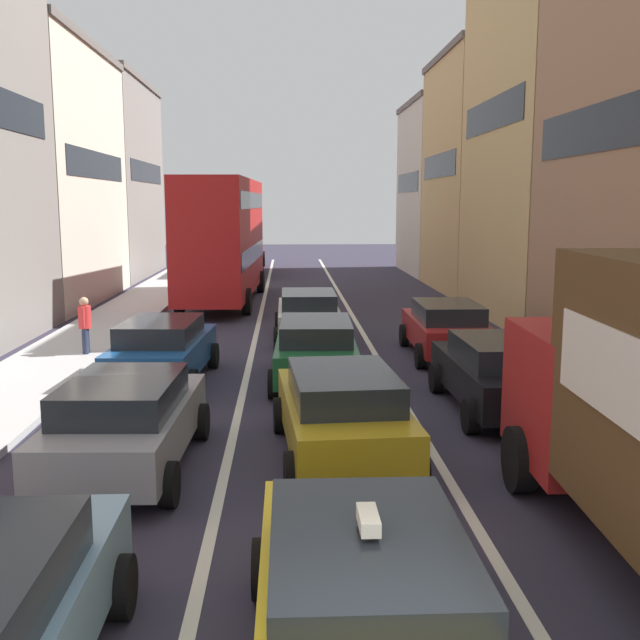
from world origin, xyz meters
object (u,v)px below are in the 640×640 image
sedan_right_lane_behind_truck (499,372)px  bus_mid_queue_primary (223,235)px  coupe_centre_lane_fourth (308,314)px  pedestrian_far_sidewalk (85,324)px  sedan_centre_lane_second (342,411)px  wagon_left_lane_second (126,421)px  bus_far_queue_secondary (241,243)px  wagon_right_lane_far (446,328)px  sedan_left_lane_third (163,349)px  taxi_centre_lane_front (365,602)px  hatchback_centre_lane_third (316,349)px

sedan_right_lane_behind_truck → bus_mid_queue_primary: size_ratio=0.41×
coupe_centre_lane_fourth → sedan_right_lane_behind_truck: 8.65m
pedestrian_far_sidewalk → bus_mid_queue_primary: bearing=72.1°
sedan_centre_lane_second → sedan_right_lane_behind_truck: same height
wagon_left_lane_second → bus_mid_queue_primary: size_ratio=0.41×
sedan_right_lane_behind_truck → bus_far_queue_secondary: bearing=12.3°
sedan_right_lane_behind_truck → bus_far_queue_secondary: bus_far_queue_secondary is taller
pedestrian_far_sidewalk → sedan_right_lane_behind_truck: bearing=-33.2°
wagon_right_lane_far → sedan_left_lane_third: bearing=110.8°
bus_far_queue_secondary → bus_mid_queue_primary: bearing=179.6°
taxi_centre_lane_front → wagon_right_lane_far: (3.65, 13.62, -0.00)m
wagon_right_lane_far → pedestrian_far_sidewalk: (-9.67, 0.21, 0.15)m
wagon_right_lane_far → pedestrian_far_sidewalk: bearing=89.8°
hatchback_centre_lane_third → wagon_right_lane_far: (3.63, 2.73, 0.00)m
coupe_centre_lane_fourth → sedan_right_lane_behind_truck: (3.56, -7.89, 0.00)m
sedan_centre_lane_second → wagon_right_lane_far: same height
taxi_centre_lane_front → bus_mid_queue_primary: bearing=7.5°
coupe_centre_lane_fourth → wagon_right_lane_far: bearing=-125.9°
sedan_centre_lane_second → coupe_centre_lane_fourth: same height
sedan_left_lane_third → pedestrian_far_sidewalk: size_ratio=2.65×
coupe_centre_lane_fourth → wagon_right_lane_far: (3.65, -2.63, 0.00)m
wagon_left_lane_second → sedan_left_lane_third: 5.69m
hatchback_centre_lane_third → wagon_right_lane_far: same height
sedan_left_lane_third → bus_far_queue_secondary: bearing=3.1°
wagon_right_lane_far → taxi_centre_lane_front: bearing=166.0°
wagon_left_lane_second → bus_mid_queue_primary: bearing=2.5°
bus_mid_queue_primary → pedestrian_far_sidewalk: 11.30m
taxi_centre_lane_front → wagon_left_lane_second: taxi_centre_lane_front is taller
taxi_centre_lane_front → hatchback_centre_lane_third: taxi_centre_lane_front is taller
wagon_right_lane_far → bus_far_queue_secondary: bearing=16.7°
coupe_centre_lane_fourth → wagon_right_lane_far: 4.50m
wagon_left_lane_second → sedan_left_lane_third: bearing=6.0°
coupe_centre_lane_fourth → wagon_right_lane_far: same height
wagon_right_lane_far → bus_mid_queue_primary: 13.14m
sedan_centre_lane_second → pedestrian_far_sidewalk: pedestrian_far_sidewalk is taller
sedan_centre_lane_second → wagon_left_lane_second: 3.40m
sedan_centre_lane_second → hatchback_centre_lane_third: bearing=-1.5°
sedan_left_lane_third → bus_mid_queue_primary: bus_mid_queue_primary is taller
taxi_centre_lane_front → bus_far_queue_secondary: bearing=5.0°
bus_mid_queue_primary → bus_far_queue_secondary: 14.07m
hatchback_centre_lane_third → wagon_right_lane_far: size_ratio=1.00×
hatchback_centre_lane_third → wagon_right_lane_far: bearing=-51.5°
sedan_left_lane_third → pedestrian_far_sidewalk: (-2.51, 2.79, 0.15)m
sedan_left_lane_third → sedan_right_lane_behind_truck: (7.07, -2.68, 0.00)m
wagon_right_lane_far → bus_far_queue_secondary: (-7.04, 25.03, 0.96)m
sedan_centre_lane_second → coupe_centre_lane_fourth: bearing=-2.7°
wagon_left_lane_second → bus_mid_queue_primary: bus_mid_queue_primary is taller
coupe_centre_lane_fourth → pedestrian_far_sidewalk: bearing=111.8°
sedan_right_lane_behind_truck → sedan_left_lane_third: bearing=68.6°
hatchback_centre_lane_third → coupe_centre_lane_fourth: same height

